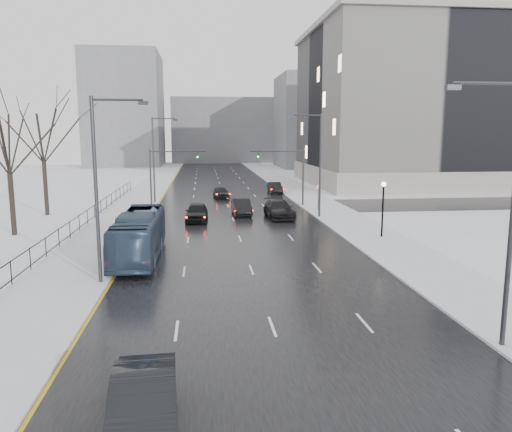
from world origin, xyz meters
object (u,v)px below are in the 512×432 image
object	(u,v)px
streetlight_r_near	(508,202)
lamppost_r_mid	(383,201)
tree_park_e	(48,216)
sedan_right_far	(279,209)
mast_signal_right	(294,170)
sedan_center_near	(197,212)
streetlight_r_mid	(318,160)
tree_park_d	(15,236)
streetlight_l_near	(100,181)
sedan_right_near	(241,207)
no_uturn_sign	(318,190)
sedan_left_near	(144,406)
sedan_right_distant	(275,188)
bus	(139,235)
streetlight_l_far	(155,155)
sedan_center_far	(221,192)
mast_signal_left	(160,171)

from	to	relation	value
streetlight_r_near	lamppost_r_mid	world-z (taller)	streetlight_r_near
tree_park_e	sedan_right_far	size ratio (longest dim) A/B	2.34
mast_signal_right	sedan_center_near	distance (m)	14.17
streetlight_r_mid	mast_signal_right	xyz separation A→B (m)	(-0.84, 8.00, -1.51)
streetlight_r_mid	lamppost_r_mid	bearing A→B (deg)	-74.18
tree_park_d	streetlight_l_near	bearing A→B (deg)	-55.47
tree_park_d	sedan_right_near	bearing A→B (deg)	24.22
no_uturn_sign	sedan_left_near	size ratio (longest dim) A/B	0.54
streetlight_r_near	sedan_left_near	size ratio (longest dim) A/B	2.00
sedan_right_near	sedan_right_distant	distance (m)	19.08
tree_park_d	mast_signal_right	distance (m)	29.05
no_uturn_sign	sedan_right_near	size ratio (longest dim) A/B	0.56
tree_park_d	bus	xyz separation A→B (m)	(10.80, -8.29, 1.55)
streetlight_l_far	sedan_left_near	size ratio (longest dim) A/B	2.00
sedan_center_far	mast_signal_right	bearing A→B (deg)	-50.52
tree_park_e	streetlight_r_near	world-z (taller)	streetlight_r_near
sedan_right_far	sedan_right_distant	bearing A→B (deg)	79.61
lamppost_r_mid	mast_signal_right	xyz separation A→B (m)	(-3.67, 18.00, 1.16)
mast_signal_right	sedan_center_near	world-z (taller)	mast_signal_right
sedan_left_near	bus	bearing A→B (deg)	93.53
mast_signal_right	sedan_right_near	bearing A→B (deg)	-138.76
lamppost_r_mid	sedan_center_near	size ratio (longest dim) A/B	0.86
streetlight_r_mid	lamppost_r_mid	xyz separation A→B (m)	(2.83, -10.00, -2.67)
streetlight_r_mid	bus	world-z (taller)	streetlight_r_mid
streetlight_r_near	streetlight_r_mid	distance (m)	30.00
sedan_right_far	lamppost_r_mid	bearing A→B (deg)	-61.05
sedan_center_far	streetlight_r_mid	bearing A→B (deg)	-66.77
streetlight_r_mid	bus	xyz separation A→B (m)	(-15.17, -14.29, -4.07)
streetlight_l_far	tree_park_e	bearing A→B (deg)	-141.43
streetlight_l_far	bus	bearing A→B (deg)	-87.46
tree_park_e	streetlight_l_near	world-z (taller)	streetlight_l_near
tree_park_d	sedan_center_near	world-z (taller)	tree_park_d
streetlight_r_near	streetlight_l_far	world-z (taller)	same
sedan_left_near	sedan_right_far	world-z (taller)	sedan_right_far
no_uturn_sign	sedan_right_distant	world-z (taller)	no_uturn_sign
streetlight_r_mid	streetlight_l_far	xyz separation A→B (m)	(-16.33, 12.00, 0.00)
streetlight_r_mid	lamppost_r_mid	size ratio (longest dim) A/B	2.34
sedan_left_near	sedan_right_near	distance (m)	37.07
streetlight_l_near	sedan_right_near	distance (m)	24.73
no_uturn_sign	sedan_center_near	xyz separation A→B (m)	(-12.61, -4.67, -1.41)
mast_signal_left	tree_park_e	bearing A→B (deg)	-159.81
streetlight_r_near	no_uturn_sign	world-z (taller)	streetlight_r_near
streetlight_r_near	sedan_right_distant	distance (m)	50.81
streetlight_l_far	sedan_right_near	distance (m)	14.07
tree_park_d	streetlight_l_far	bearing A→B (deg)	61.85
streetlight_r_mid	streetlight_r_near	bearing A→B (deg)	-90.00
streetlight_r_mid	sedan_right_distant	world-z (taller)	streetlight_r_mid
streetlight_r_near	sedan_center_near	world-z (taller)	streetlight_r_near
sedan_center_far	no_uturn_sign	bearing A→B (deg)	-56.13
sedan_right_far	bus	bearing A→B (deg)	-131.40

